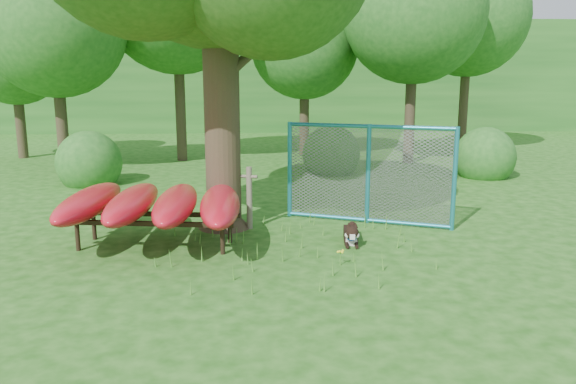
{
  "coord_description": "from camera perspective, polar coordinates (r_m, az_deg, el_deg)",
  "views": [
    {
      "loc": [
        -0.35,
        -8.28,
        2.95
      ],
      "look_at": [
        0.2,
        1.2,
        1.0
      ],
      "focal_mm": 35.0,
      "sensor_mm": 36.0,
      "label": 1
    }
  ],
  "objects": [
    {
      "name": "bg_tree_f",
      "position": [
        22.99,
        -26.07,
        12.39
      ],
      "size": [
        3.6,
        3.6,
        5.55
      ],
      "color": "#32291B",
      "rests_on": "ground"
    },
    {
      "name": "bg_tree_e",
      "position": [
        23.91,
        17.9,
        16.53
      ],
      "size": [
        4.6,
        4.6,
        7.55
      ],
      "color": "#32291B",
      "rests_on": "ground"
    },
    {
      "name": "wildflower_clump",
      "position": [
        9.01,
        5.36,
        -6.18
      ],
      "size": [
        0.12,
        0.1,
        0.26
      ],
      "rotation": [
        0.0,
        0.0,
        0.09
      ],
      "color": "#4B8C2D",
      "rests_on": "ground"
    },
    {
      "name": "wooded_hillside",
      "position": [
        36.29,
        -2.83,
        11.65
      ],
      "size": [
        80.0,
        12.0,
        6.0
      ],
      "primitive_type": "cube",
      "color": "#215F1E",
      "rests_on": "ground"
    },
    {
      "name": "wooden_post",
      "position": [
        11.04,
        -3.94,
        -0.43
      ],
      "size": [
        0.34,
        0.16,
        1.24
      ],
      "rotation": [
        0.0,
        0.0,
        -0.3
      ],
      "color": "#645C4B",
      "rests_on": "ground"
    },
    {
      "name": "kayak_rack",
      "position": [
        10.08,
        -13.45,
        -1.18
      ],
      "size": [
        3.15,
        3.28,
        1.01
      ],
      "rotation": [
        0.0,
        0.0,
        -0.14
      ],
      "color": "black",
      "rests_on": "ground"
    },
    {
      "name": "shrub_left",
      "position": [
        16.72,
        -19.42,
        0.76
      ],
      "size": [
        1.8,
        1.8,
        1.8
      ],
      "primitive_type": "sphere",
      "color": "#215F1E",
      "rests_on": "ground"
    },
    {
      "name": "bg_tree_a",
      "position": [
        19.35,
        -22.68,
        15.28
      ],
      "size": [
        4.4,
        4.4,
        6.7
      ],
      "color": "#32291B",
      "rests_on": "ground"
    },
    {
      "name": "bg_tree_d",
      "position": [
        20.13,
        12.71,
        17.41
      ],
      "size": [
        4.8,
        4.8,
        7.5
      ],
      "color": "#32291B",
      "rests_on": "ground"
    },
    {
      "name": "ground",
      "position": [
        8.8,
        -0.86,
        -7.99
      ],
      "size": [
        80.0,
        80.0,
        0.0
      ],
      "primitive_type": "plane",
      "color": "#184D0F",
      "rests_on": "ground"
    },
    {
      "name": "fence_section",
      "position": [
        11.5,
        8.13,
        1.81
      ],
      "size": [
        3.23,
        1.46,
        3.38
      ],
      "rotation": [
        0.0,
        0.0,
        -0.41
      ],
      "color": "teal",
      "rests_on": "ground"
    },
    {
      "name": "bg_tree_c",
      "position": [
        21.4,
        1.7,
        14.69
      ],
      "size": [
        4.0,
        4.0,
        6.12
      ],
      "color": "#32291B",
      "rests_on": "ground"
    },
    {
      "name": "husky_dog",
      "position": [
        10.22,
        6.44,
        -4.31
      ],
      "size": [
        0.34,
        1.03,
        0.46
      ],
      "rotation": [
        0.0,
        0.0,
        -0.12
      ],
      "color": "black",
      "rests_on": "ground"
    },
    {
      "name": "shrub_mid",
      "position": [
        17.69,
        4.36,
        1.96
      ],
      "size": [
        1.8,
        1.8,
        1.8
      ],
      "primitive_type": "sphere",
      "color": "#215F1E",
      "rests_on": "ground"
    },
    {
      "name": "shrub_right",
      "position": [
        17.91,
        19.22,
        1.46
      ],
      "size": [
        1.8,
        1.8,
        1.8
      ],
      "primitive_type": "sphere",
      "color": "#215F1E",
      "rests_on": "ground"
    }
  ]
}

